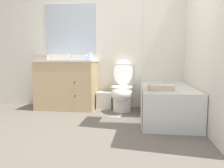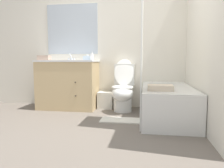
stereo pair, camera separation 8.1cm
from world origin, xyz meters
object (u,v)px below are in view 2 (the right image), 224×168
soap_dispenser (92,56)px  hand_towel_folded (44,58)px  bathtub (167,103)px  bath_mat (121,120)px  vanity_cabinet (68,84)px  sink_faucet (71,58)px  wastebasket (105,100)px  toilet (123,90)px  bath_towel_folded (160,88)px  tissue_box (87,58)px

soap_dispenser → hand_towel_folded: (-0.82, -0.20, -0.02)m
bathtub → bath_mat: bathtub is taller
vanity_cabinet → sink_faucet: sink_faucet is taller
wastebasket → toilet: bearing=-24.9°
vanity_cabinet → toilet: 1.02m
hand_towel_folded → toilet: bearing=3.0°
soap_dispenser → hand_towel_folded: bearing=-166.5°
vanity_cabinet → hand_towel_folded: bearing=-159.5°
bath_towel_folded → bath_mat: bearing=161.1°
wastebasket → soap_dispenser: 0.83m
tissue_box → bathtub: bearing=-24.7°
bathtub → bath_towel_folded: bath_towel_folded is taller
bath_towel_folded → bath_mat: (-0.53, 0.18, -0.51)m
wastebasket → hand_towel_folded: size_ratio=1.43×
toilet → wastebasket: toilet is taller
tissue_box → bath_towel_folded: (1.27, -1.05, -0.40)m
vanity_cabinet → toilet: (1.01, -0.07, -0.08)m
sink_faucet → bath_towel_folded: sink_faucet is taller
bath_mat → toilet: bearing=93.7°
bathtub → vanity_cabinet: bearing=164.5°
sink_faucet → toilet: 1.18m
toilet → hand_towel_folded: bearing=-177.0°
bath_towel_folded → soap_dispenser: bearing=140.9°
bath_mat → sink_faucet: bearing=139.7°
bathtub → hand_towel_folded: bearing=171.0°
vanity_cabinet → toilet: toilet is taller
soap_dispenser → toilet: bearing=-12.1°
vanity_cabinet → soap_dispenser: bearing=7.0°
vanity_cabinet → tissue_box: (0.32, 0.17, 0.47)m
soap_dispenser → bath_towel_folded: soap_dispenser is taller
vanity_cabinet → wastebasket: 0.74m
vanity_cabinet → bath_towel_folded: vanity_cabinet is taller
vanity_cabinet → bathtub: vanity_cabinet is taller
bath_mat → tissue_box: bearing=130.2°
vanity_cabinet → sink_faucet: size_ratio=7.43×
hand_towel_folded → soap_dispenser: bearing=13.5°
toilet → soap_dispenser: (-0.58, 0.12, 0.58)m
hand_towel_folded → bath_mat: (1.43, -0.56, -0.91)m
bath_mat → vanity_cabinet: bearing=146.4°
tissue_box → hand_towel_folded: bearing=-156.2°
wastebasket → soap_dispenser: bearing=-172.3°
wastebasket → bath_towel_folded: 1.38m
vanity_cabinet → bath_mat: 1.34m
soap_dispenser → bathtub: bearing=-22.4°
sink_faucet → toilet: (1.01, -0.26, -0.55)m
sink_faucet → bathtub: 1.96m
toilet → vanity_cabinet: bearing=176.0°
toilet → soap_dispenser: 0.83m
bath_mat → hand_towel_folded: bearing=158.8°
tissue_box → vanity_cabinet: bearing=-152.6°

